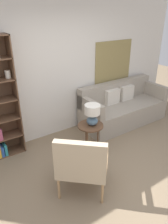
% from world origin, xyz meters
% --- Properties ---
extents(ground_plane, '(14.00, 14.00, 0.00)m').
position_xyz_m(ground_plane, '(0.00, 0.00, 0.00)').
color(ground_plane, '#847056').
extents(wall_back, '(6.40, 0.08, 2.70)m').
position_xyz_m(wall_back, '(0.03, 2.03, 1.35)').
color(wall_back, silver).
rests_on(wall_back, ground_plane).
extents(armchair, '(0.94, 0.94, 0.97)m').
position_xyz_m(armchair, '(-0.46, 0.24, 0.55)').
color(armchair, tan).
rests_on(armchair, ground_plane).
extents(couch, '(2.04, 0.83, 0.93)m').
position_xyz_m(couch, '(1.56, 1.59, 0.35)').
color(couch, '#9E9384').
rests_on(couch, ground_plane).
extents(side_table, '(0.47, 0.47, 0.57)m').
position_xyz_m(side_table, '(0.24, 1.02, 0.50)').
color(side_table, brown).
rests_on(side_table, ground_plane).
extents(table_lamp, '(0.28, 0.28, 0.39)m').
position_xyz_m(table_lamp, '(0.27, 1.01, 0.80)').
color(table_lamp, slate).
rests_on(table_lamp, side_table).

